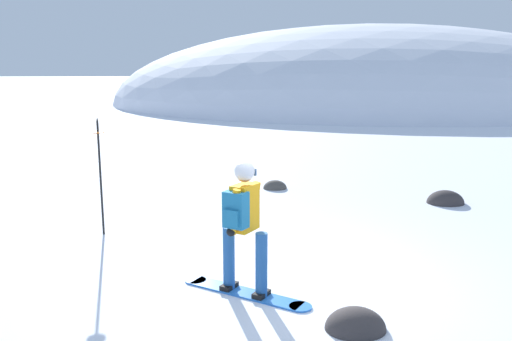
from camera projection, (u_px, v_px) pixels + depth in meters
The scene contains 7 objects.
ground_plane at pixel (286, 279), 7.16m from camera, with size 300.00×300.00×0.00m, color white.
ridge_peak_main at pixel (368, 102), 42.87m from camera, with size 40.46×36.42×12.04m.
snowboarder_main at pixel (243, 225), 6.48m from camera, with size 1.56×1.17×1.71m.
piste_marker_near at pixel (100, 169), 8.84m from camera, with size 0.20×0.20×2.02m.
rock_dark at pixel (355, 329), 5.79m from camera, with size 0.68×0.58×0.47m.
rock_mid at pixel (275, 188), 12.45m from camera, with size 0.56×0.48×0.39m.
rock_small at pixel (445, 203), 11.12m from camera, with size 0.78×0.66×0.55m.
Camera 1 is at (-0.89, -6.69, 2.84)m, focal length 36.99 mm.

